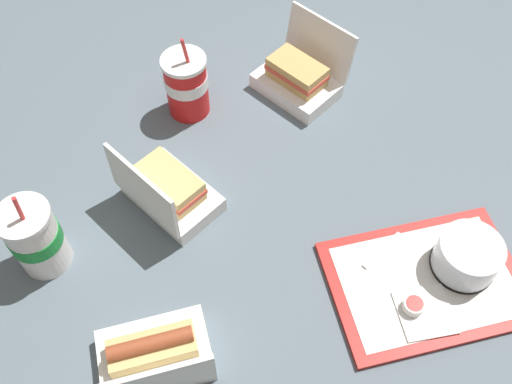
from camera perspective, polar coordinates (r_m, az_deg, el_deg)
ground_plane at (r=1.21m, az=-1.51°, el=-1.27°), size 3.20×3.20×0.00m
food_tray at (r=1.16m, az=16.64°, el=-8.62°), size 0.41×0.31×0.01m
cake_container at (r=1.16m, az=20.34°, el=-6.09°), size 0.13×0.13×0.08m
ketchup_cup at (r=1.11m, az=15.47°, el=-10.89°), size 0.04×0.04×0.02m
napkin_stack at (r=1.12m, az=16.55°, el=-11.47°), size 0.11×0.11×0.00m
plastic_fork at (r=1.16m, az=12.53°, el=-5.70°), size 0.09×0.08×0.00m
clamshell_hotdog_back at (r=1.04m, az=-10.10°, el=-15.88°), size 0.22×0.18×0.17m
clamshell_sandwich_front at (r=1.40m, az=4.30°, el=11.42°), size 0.24×0.25×0.17m
clamshell_sandwich_left at (r=1.19m, az=-8.75°, el=0.13°), size 0.23×0.24×0.16m
soda_cup_front at (r=1.33m, az=-6.97°, el=10.64°), size 0.10×0.10×0.22m
soda_cup_center at (r=1.15m, az=-21.20°, el=-4.28°), size 0.10×0.10×0.23m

